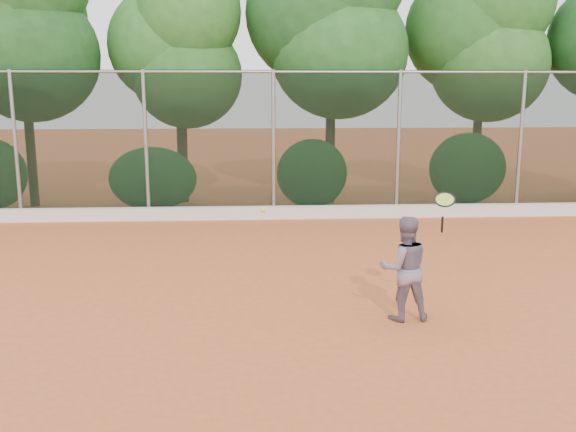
{
  "coord_description": "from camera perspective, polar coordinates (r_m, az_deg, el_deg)",
  "views": [
    {
      "loc": [
        -0.53,
        -8.25,
        3.14
      ],
      "look_at": [
        0.0,
        1.0,
        1.25
      ],
      "focal_mm": 40.0,
      "sensor_mm": 36.0,
      "label": 1
    }
  ],
  "objects": [
    {
      "name": "ground",
      "position": [
        8.84,
        0.38,
        -9.27
      ],
      "size": [
        80.0,
        80.0,
        0.0
      ],
      "primitive_type": "plane",
      "color": "#CA5F2F",
      "rests_on": "ground"
    },
    {
      "name": "concrete_curb",
      "position": [
        15.37,
        -1.24,
        0.31
      ],
      "size": [
        24.0,
        0.2,
        0.3
      ],
      "primitive_type": "cube",
      "color": "silver",
      "rests_on": "ground"
    },
    {
      "name": "tennis_player",
      "position": [
        8.82,
        10.31,
        -4.59
      ],
      "size": [
        0.72,
        0.57,
        1.44
      ],
      "primitive_type": "imported",
      "rotation": [
        0.0,
        0.0,
        3.18
      ],
      "color": "slate",
      "rests_on": "ground"
    },
    {
      "name": "chainlink_fence",
      "position": [
        15.31,
        -1.29,
        6.73
      ],
      "size": [
        24.09,
        0.09,
        3.5
      ],
      "color": "black",
      "rests_on": "ground"
    },
    {
      "name": "foliage_backdrop",
      "position": [
        17.27,
        -3.45,
        15.7
      ],
      "size": [
        23.7,
        3.63,
        7.55
      ],
      "color": "#43311A",
      "rests_on": "ground"
    },
    {
      "name": "tennis_racket",
      "position": [
        8.63,
        13.74,
        1.18
      ],
      "size": [
        0.34,
        0.31,
        0.57
      ],
      "color": "black",
      "rests_on": "ground"
    },
    {
      "name": "tennis_ball_in_flight",
      "position": [
        7.99,
        -2.25,
        0.54
      ],
      "size": [
        0.07,
        0.07,
        0.07
      ],
      "color": "#E1F237",
      "rests_on": "ground"
    }
  ]
}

